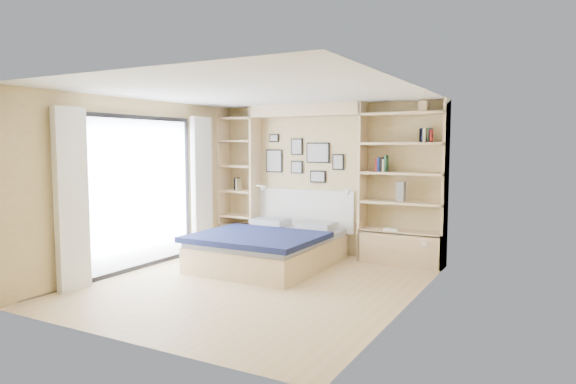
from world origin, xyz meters
The scene contains 8 objects.
ground centered at (0.00, 0.00, 0.00)m, with size 4.50×4.50×0.00m, color #D4AF85.
room_shell centered at (-0.39, 1.52, 1.08)m, with size 4.50×4.50×4.50m.
bed centered at (-0.39, 1.04, 0.28)m, with size 1.80×2.32×1.07m.
photo_gallery centered at (-0.45, 2.22, 1.60)m, with size 1.48×0.02×0.82m.
reading_lamps centered at (-0.30, 2.00, 1.10)m, with size 1.92×0.12×0.15m.
shelf_decor centered at (1.06, 2.07, 1.68)m, with size 3.47×0.23×2.03m.
deck centered at (-3.60, 0.00, 0.00)m, with size 3.20×4.00×0.05m, color #6C6250.
deck_chair centered at (-2.93, 1.23, 0.39)m, with size 0.67×0.91×0.82m.
Camera 1 is at (3.54, -5.59, 1.83)m, focal length 32.00 mm.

